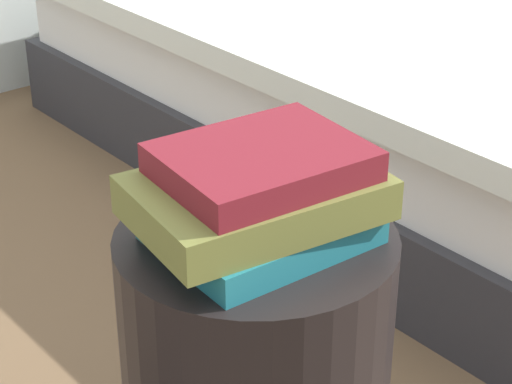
% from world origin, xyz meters
% --- Properties ---
extents(bed, '(1.55, 2.01, 0.62)m').
position_xyz_m(bed, '(1.32, 0.81, 0.23)').
color(bed, '#2D2D33').
rests_on(bed, ground_plane).
extents(book_teal, '(0.26, 0.21, 0.04)m').
position_xyz_m(book_teal, '(0.00, -0.01, 0.56)').
color(book_teal, '#1E727F').
rests_on(book_teal, side_table).
extents(book_olive, '(0.32, 0.24, 0.05)m').
position_xyz_m(book_olive, '(-0.01, -0.01, 0.61)').
color(book_olive, olive).
rests_on(book_olive, book_teal).
extents(book_maroon, '(0.26, 0.21, 0.04)m').
position_xyz_m(book_maroon, '(0.00, -0.01, 0.65)').
color(book_maroon, maroon).
rests_on(book_maroon, book_olive).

